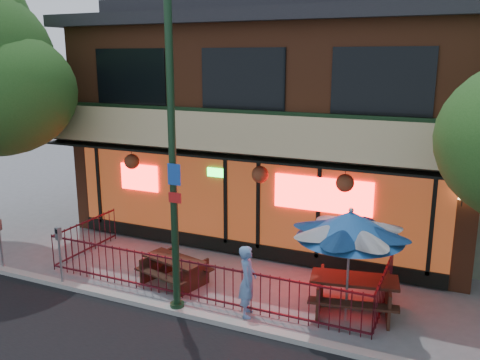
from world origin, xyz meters
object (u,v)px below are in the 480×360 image
object	(u,v)px
picnic_table_right	(354,290)
parking_meter_far	(0,236)
street_light	(173,175)
patio_umbrella	(350,225)
picnic_table_left	(174,267)
parking_meter_near	(59,247)
pedestrian	(248,281)

from	to	relation	value
picnic_table_right	parking_meter_far	world-z (taller)	parking_meter_far
picnic_table_right	street_light	bearing A→B (deg)	-155.97
street_light	parking_meter_far	bearing A→B (deg)	179.97
picnic_table_right	patio_umbrella	bearing A→B (deg)	-97.41
picnic_table_left	patio_umbrella	bearing A→B (deg)	-0.68
patio_umbrella	parking_meter_near	world-z (taller)	patio_umbrella
patio_umbrella	parking_meter_near	distance (m)	7.02
parking_meter_near	patio_umbrella	bearing A→B (deg)	10.17
picnic_table_left	pedestrian	xyz separation A→B (m)	(2.30, -0.69, 0.36)
street_light	parking_meter_far	xyz separation A→B (m)	(-5.41, 0.00, -2.18)
picnic_table_left	parking_meter_near	distance (m)	2.85
pedestrian	picnic_table_right	bearing A→B (deg)	-80.68
street_light	pedestrian	xyz separation A→B (m)	(1.50, 0.50, -2.34)
picnic_table_right	parking_meter_far	size ratio (longest dim) A/B	1.50
picnic_table_left	pedestrian	size ratio (longest dim) A/B	1.14
patio_umbrella	parking_meter_near	size ratio (longest dim) A/B	1.65
pedestrian	street_light	bearing A→B (deg)	90.15
picnic_table_left	parking_meter_far	size ratio (longest dim) A/B	1.29
picnic_table_right	patio_umbrella	world-z (taller)	patio_umbrella
patio_umbrella	pedestrian	world-z (taller)	patio_umbrella
picnic_table_left	picnic_table_right	distance (m)	4.42
picnic_table_left	street_light	bearing A→B (deg)	-56.16
picnic_table_left	parking_meter_far	xyz separation A→B (m)	(-4.60, -1.19, 0.52)
street_light	parking_meter_near	xyz separation A→B (m)	(-3.28, -0.08, -2.10)
patio_umbrella	parking_meter_near	bearing A→B (deg)	-169.83
picnic_table_left	picnic_table_right	bearing A→B (deg)	5.29
parking_meter_near	pedestrian	bearing A→B (deg)	6.93
picnic_table_left	parking_meter_far	world-z (taller)	parking_meter_far
patio_umbrella	parking_meter_far	bearing A→B (deg)	-172.72
picnic_table_right	parking_meter_near	bearing A→B (deg)	-166.26
picnic_table_right	pedestrian	xyz separation A→B (m)	(-2.10, -1.10, 0.27)
picnic_table_left	patio_umbrella	world-z (taller)	patio_umbrella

